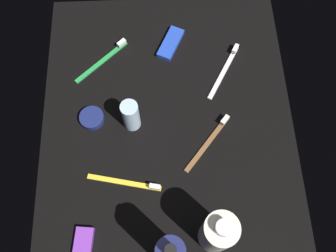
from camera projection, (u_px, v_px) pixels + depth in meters
The scene contains 10 objects.
ground_plane at pixel (168, 131), 94.32cm from camera, with size 84.00×64.00×1.20cm, color black.
bodywash_bottle at pixel (218, 233), 76.68cm from camera, with size 7.14×7.14×17.58cm.
deodorant_stick at pixel (131, 116), 89.81cm from camera, with size 4.24×4.24×10.09cm, color silver.
toothbrush_white at pixel (225, 68), 99.89cm from camera, with size 16.23×9.95×2.10cm.
toothbrush_yellow at pixel (129, 183), 88.07cm from camera, with size 4.99×17.84×2.10cm.
toothbrush_green at pixel (104, 59), 101.04cm from camera, with size 12.99×14.13×2.10cm.
toothbrush_brown at pixel (210, 140), 92.16cm from camera, with size 14.62×12.42×2.10cm.
snack_bar_blue at pixel (171, 43), 102.71cm from camera, with size 10.40×4.00×1.50cm, color blue.
snack_bar_purple at pixel (82, 252), 82.11cm from camera, with size 10.40×4.00×1.50cm, color purple.
cream_tin_left at pixel (92, 118), 93.99cm from camera, with size 6.15×6.15×1.93cm, color navy.
Camera 1 is at (34.15, -1.39, 87.32)cm, focal length 39.60 mm.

